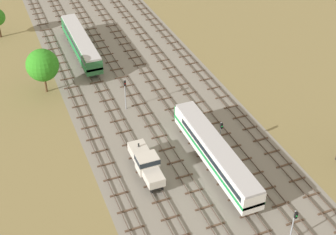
% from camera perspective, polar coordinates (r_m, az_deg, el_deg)
% --- Properties ---
extents(ground_plane, '(480.00, 480.00, 0.00)m').
position_cam_1_polar(ground_plane, '(76.81, -2.07, 2.05)').
color(ground_plane, olive).
extents(ballast_bed, '(25.89, 176.00, 0.01)m').
position_cam_1_polar(ballast_bed, '(76.81, -2.07, 2.05)').
color(ballast_bed, gray).
rests_on(ballast_bed, ground).
extents(track_far_left, '(2.40, 126.00, 0.29)m').
position_cam_1_polar(track_far_left, '(75.25, -10.18, 0.79)').
color(track_far_left, '#47382D').
rests_on(track_far_left, ground).
extents(track_left, '(2.40, 126.00, 0.29)m').
position_cam_1_polar(track_left, '(75.98, -6.98, 1.50)').
color(track_left, '#47382D').
rests_on(track_left, ground).
extents(track_centre_left, '(2.40, 126.00, 0.29)m').
position_cam_1_polar(track_centre_left, '(76.95, -3.86, 2.18)').
color(track_centre_left, '#47382D').
rests_on(track_centre_left, ground).
extents(track_centre, '(2.40, 126.00, 0.29)m').
position_cam_1_polar(track_centre, '(78.16, -0.81, 2.84)').
color(track_centre, '#47382D').
rests_on(track_centre, ground).
extents(track_centre_right, '(2.40, 126.00, 0.29)m').
position_cam_1_polar(track_centre_right, '(79.59, 2.13, 3.47)').
color(track_centre_right, '#47382D').
rests_on(track_centre_right, ground).
extents(track_right, '(2.40, 126.00, 0.29)m').
position_cam_1_polar(track_right, '(81.23, 4.97, 4.06)').
color(track_right, '#47382D').
rests_on(track_right, ground).
extents(diesel_railcar_centre_nearest, '(2.96, 20.50, 3.80)m').
position_cam_1_polar(diesel_railcar_centre_nearest, '(62.48, 5.60, -4.09)').
color(diesel_railcar_centre_nearest, white).
rests_on(diesel_railcar_centre_nearest, ground).
extents(shunter_loco_left_near, '(2.74, 8.46, 3.10)m').
position_cam_1_polar(shunter_loco_left_near, '(61.52, -2.60, -5.38)').
color(shunter_loco_left_near, beige).
rests_on(shunter_loco_left_near, ground).
extents(diesel_railcar_left_mid, '(2.96, 20.50, 3.80)m').
position_cam_1_polar(diesel_railcar_left_mid, '(90.09, -10.32, 8.71)').
color(diesel_railcar_left_mid, '#286638').
rests_on(diesel_railcar_left_mid, ground).
extents(signal_post_nearest, '(0.28, 0.47, 4.86)m').
position_cam_1_polar(signal_post_nearest, '(64.93, 6.26, -1.82)').
color(signal_post_nearest, gray).
rests_on(signal_post_nearest, ground).
extents(signal_post_near, '(0.28, 0.47, 4.85)m').
position_cam_1_polar(signal_post_near, '(54.42, 14.67, -11.96)').
color(signal_post_near, gray).
rests_on(signal_post_near, ground).
extents(signal_post_mid, '(0.28, 0.47, 5.25)m').
position_cam_1_polar(signal_post_mid, '(73.17, -5.10, 3.18)').
color(signal_post_mid, gray).
rests_on(signal_post_mid, ground).
extents(lineside_tree_2, '(5.23, 5.23, 7.53)m').
position_cam_1_polar(lineside_tree_2, '(79.04, -14.66, 6.02)').
color(lineside_tree_2, '#4C331E').
rests_on(lineside_tree_2, ground).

